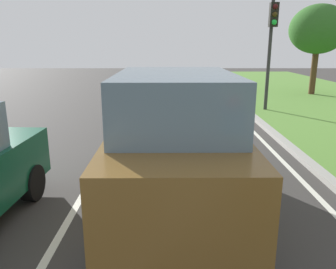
% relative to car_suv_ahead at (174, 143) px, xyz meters
% --- Properties ---
extents(ground_plane, '(60.00, 60.00, 0.00)m').
position_rel_car_suv_ahead_xyz_m(ground_plane, '(-0.98, 5.35, -1.17)').
color(ground_plane, '#383533').
extents(lane_line_center, '(0.12, 32.00, 0.01)m').
position_rel_car_suv_ahead_xyz_m(lane_line_center, '(-1.68, 5.35, -1.16)').
color(lane_line_center, silver).
rests_on(lane_line_center, ground).
extents(lane_line_right_edge, '(0.12, 32.00, 0.01)m').
position_rel_car_suv_ahead_xyz_m(lane_line_right_edge, '(2.62, 5.35, -1.16)').
color(lane_line_right_edge, silver).
rests_on(lane_line_right_edge, ground).
extents(curb_right, '(0.24, 48.00, 0.12)m').
position_rel_car_suv_ahead_xyz_m(curb_right, '(3.12, 5.35, -1.11)').
color(curb_right, '#9E9B93').
rests_on(curb_right, ground).
extents(car_suv_ahead, '(2.00, 4.52, 2.28)m').
position_rel_car_suv_ahead_xyz_m(car_suv_ahead, '(0.00, 0.00, 0.00)').
color(car_suv_ahead, brown).
rests_on(car_suv_ahead, ground).
extents(traffic_light_near_right, '(0.32, 0.50, 4.42)m').
position_rel_car_suv_ahead_xyz_m(traffic_light_near_right, '(3.97, 8.66, 1.87)').
color(traffic_light_near_right, '#2D2D2D').
rests_on(traffic_light_near_right, ground).
extents(tree_roadside_far, '(2.99, 2.99, 4.74)m').
position_rel_car_suv_ahead_xyz_m(tree_roadside_far, '(7.80, 13.36, 2.28)').
color(tree_roadside_far, '#4C331E').
rests_on(tree_roadside_far, ground).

